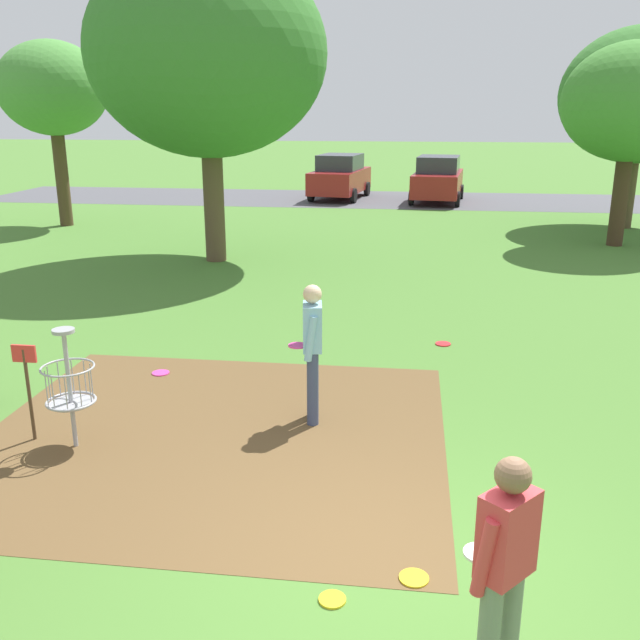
{
  "coord_description": "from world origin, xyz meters",
  "views": [
    {
      "loc": [
        0.07,
        -4.88,
        3.65
      ],
      "look_at": [
        -1.06,
        3.77,
        1.0
      ],
      "focal_mm": 38.99,
      "sensor_mm": 36.0,
      "label": 1
    }
  ],
  "objects_px": {
    "player_throwing": "(504,567)",
    "tree_near_right": "(632,103)",
    "frisbee_mid_grass": "(414,578)",
    "tree_near_left": "(207,54)",
    "frisbee_far_left": "(443,344)",
    "disc_golf_basket": "(65,383)",
    "tree_mid_center": "(640,96)",
    "player_waiting_left": "(312,346)",
    "tree_mid_left": "(53,90)",
    "parked_car_leftmost": "(340,177)",
    "parked_car_center_left": "(438,179)",
    "frisbee_scattered_a": "(161,373)",
    "frisbee_near_basket": "(332,599)"
  },
  "relations": [
    {
      "from": "frisbee_scattered_a",
      "to": "parked_car_leftmost",
      "type": "relative_size",
      "value": 0.06
    },
    {
      "from": "tree_near_left",
      "to": "parked_car_leftmost",
      "type": "xyz_separation_m",
      "value": [
        1.8,
        12.99,
        -3.96
      ]
    },
    {
      "from": "disc_golf_basket",
      "to": "player_waiting_left",
      "type": "bearing_deg",
      "value": 21.11
    },
    {
      "from": "frisbee_far_left",
      "to": "tree_mid_center",
      "type": "relative_size",
      "value": 0.04
    },
    {
      "from": "frisbee_mid_grass",
      "to": "frisbee_far_left",
      "type": "relative_size",
      "value": 0.99
    },
    {
      "from": "player_waiting_left",
      "to": "frisbee_far_left",
      "type": "bearing_deg",
      "value": 61.35
    },
    {
      "from": "frisbee_near_basket",
      "to": "frisbee_far_left",
      "type": "bearing_deg",
      "value": 80.22
    },
    {
      "from": "disc_golf_basket",
      "to": "tree_near_left",
      "type": "distance_m",
      "value": 10.9
    },
    {
      "from": "frisbee_scattered_a",
      "to": "frisbee_mid_grass",
      "type": "bearing_deg",
      "value": -48.76
    },
    {
      "from": "frisbee_scattered_a",
      "to": "parked_car_leftmost",
      "type": "height_order",
      "value": "parked_car_leftmost"
    },
    {
      "from": "disc_golf_basket",
      "to": "tree_near_right",
      "type": "relative_size",
      "value": 0.26
    },
    {
      "from": "parked_car_leftmost",
      "to": "player_throwing",
      "type": "bearing_deg",
      "value": -81.93
    },
    {
      "from": "disc_golf_basket",
      "to": "player_throwing",
      "type": "relative_size",
      "value": 0.81
    },
    {
      "from": "frisbee_far_left",
      "to": "player_waiting_left",
      "type": "bearing_deg",
      "value": -118.65
    },
    {
      "from": "frisbee_far_left",
      "to": "tree_mid_center",
      "type": "bearing_deg",
      "value": 63.67
    },
    {
      "from": "parked_car_center_left",
      "to": "tree_near_left",
      "type": "bearing_deg",
      "value": -115.36
    },
    {
      "from": "frisbee_far_left",
      "to": "parked_car_leftmost",
      "type": "distance_m",
      "value": 19.26
    },
    {
      "from": "disc_golf_basket",
      "to": "player_waiting_left",
      "type": "relative_size",
      "value": 0.81
    },
    {
      "from": "frisbee_near_basket",
      "to": "frisbee_scattered_a",
      "type": "relative_size",
      "value": 0.86
    },
    {
      "from": "tree_mid_left",
      "to": "tree_mid_center",
      "type": "height_order",
      "value": "tree_mid_center"
    },
    {
      "from": "player_waiting_left",
      "to": "tree_mid_center",
      "type": "distance_m",
      "value": 17.8
    },
    {
      "from": "tree_near_right",
      "to": "parked_car_leftmost",
      "type": "height_order",
      "value": "tree_near_right"
    },
    {
      "from": "frisbee_far_left",
      "to": "tree_near_right",
      "type": "relative_size",
      "value": 0.05
    },
    {
      "from": "player_waiting_left",
      "to": "frisbee_near_basket",
      "type": "relative_size",
      "value": 7.94
    },
    {
      "from": "player_waiting_left",
      "to": "tree_mid_center",
      "type": "height_order",
      "value": "tree_mid_center"
    },
    {
      "from": "player_throwing",
      "to": "frisbee_scattered_a",
      "type": "xyz_separation_m",
      "value": [
        -4.14,
        5.23,
        -0.96
      ]
    },
    {
      "from": "tree_near_left",
      "to": "tree_mid_center",
      "type": "height_order",
      "value": "tree_near_left"
    },
    {
      "from": "disc_golf_basket",
      "to": "frisbee_mid_grass",
      "type": "relative_size",
      "value": 5.68
    },
    {
      "from": "tree_mid_left",
      "to": "frisbee_mid_grass",
      "type": "bearing_deg",
      "value": -55.71
    },
    {
      "from": "player_waiting_left",
      "to": "tree_near_right",
      "type": "height_order",
      "value": "tree_near_right"
    },
    {
      "from": "frisbee_mid_grass",
      "to": "parked_car_leftmost",
      "type": "distance_m",
      "value": 25.1
    },
    {
      "from": "tree_near_right",
      "to": "tree_mid_center",
      "type": "relative_size",
      "value": 0.88
    },
    {
      "from": "parked_car_leftmost",
      "to": "frisbee_near_basket",
      "type": "bearing_deg",
      "value": -84.25
    },
    {
      "from": "frisbee_far_left",
      "to": "tree_mid_left",
      "type": "relative_size",
      "value": 0.04
    },
    {
      "from": "player_throwing",
      "to": "tree_near_right",
      "type": "distance_m",
      "value": 17.38
    },
    {
      "from": "disc_golf_basket",
      "to": "player_throwing",
      "type": "distance_m",
      "value": 5.28
    },
    {
      "from": "tree_near_right",
      "to": "parked_car_center_left",
      "type": "bearing_deg",
      "value": 117.34
    },
    {
      "from": "player_throwing",
      "to": "frisbee_far_left",
      "type": "xyz_separation_m",
      "value": [
        -0.05,
        7.08,
        -0.96
      ]
    },
    {
      "from": "tree_near_left",
      "to": "tree_near_right",
      "type": "relative_size",
      "value": 1.35
    },
    {
      "from": "parked_car_center_left",
      "to": "parked_car_leftmost",
      "type": "bearing_deg",
      "value": 171.53
    },
    {
      "from": "parked_car_leftmost",
      "to": "tree_near_left",
      "type": "bearing_deg",
      "value": -97.87
    },
    {
      "from": "disc_golf_basket",
      "to": "player_waiting_left",
      "type": "distance_m",
      "value": 2.82
    },
    {
      "from": "frisbee_mid_grass",
      "to": "frisbee_far_left",
      "type": "distance_m",
      "value": 6.0
    },
    {
      "from": "parked_car_center_left",
      "to": "frisbee_mid_grass",
      "type": "bearing_deg",
      "value": -92.13
    },
    {
      "from": "frisbee_mid_grass",
      "to": "tree_near_left",
      "type": "bearing_deg",
      "value": 112.65
    },
    {
      "from": "tree_near_right",
      "to": "parked_car_center_left",
      "type": "height_order",
      "value": "tree_near_right"
    },
    {
      "from": "disc_golf_basket",
      "to": "frisbee_mid_grass",
      "type": "bearing_deg",
      "value": -25.77
    },
    {
      "from": "frisbee_mid_grass",
      "to": "tree_near_right",
      "type": "xyz_separation_m",
      "value": [
        5.55,
        15.29,
        3.8
      ]
    },
    {
      "from": "disc_golf_basket",
      "to": "frisbee_far_left",
      "type": "xyz_separation_m",
      "value": [
        4.32,
        4.12,
        -0.74
      ]
    },
    {
      "from": "frisbee_mid_grass",
      "to": "tree_near_right",
      "type": "height_order",
      "value": "tree_near_right"
    }
  ]
}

